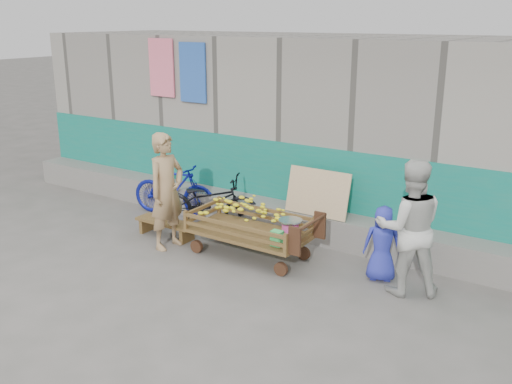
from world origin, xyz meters
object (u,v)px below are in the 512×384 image
Objects in this scene: child at (382,244)px; bicycle_dark at (208,202)px; vendor_man at (167,191)px; woman at (409,228)px; banana_cart at (247,220)px; bench at (166,225)px; bicycle_blue at (174,190)px.

child reaches higher than bicycle_dark.
vendor_man is 3.49m from woman.
child is at bearing -52.82° from woman.
banana_cart is 1.33m from bicycle_dark.
bench is 0.61× the size of bicycle_dark.
bicycle_dark is at bearing -112.49° from bicycle_blue.
bicycle_dark is (-3.07, 0.30, -0.06)m from child.
child reaches higher than bicycle_blue.
bicycle_blue reaches higher than banana_cart.
bicycle_dark is (0.31, 0.68, 0.25)m from bench.
woman is 1.10× the size of bicycle_blue.
vendor_man is at bearing -154.73° from bicycle_blue.
woman is at bearing -77.39° from vendor_man.
woman is (2.28, 0.15, 0.31)m from banana_cart.
vendor_man is at bearing -8.91° from child.
vendor_man reaches higher than woman.
banana_cart is 2.30m from woman.
bicycle_blue is at bearing -27.78° from child.
bench is at bearing -14.78° from child.
bench is at bearing -177.38° from banana_cart.
bicycle_blue is (-0.55, 0.83, 0.27)m from bench.
vendor_man is (0.31, -0.29, 0.68)m from bench.
bench is (-1.49, -0.07, -0.35)m from banana_cart.
bench is 0.61× the size of woman.
bicycle_dark is at bearing 4.33° from vendor_man.
child reaches higher than banana_cart.
banana_cart is at bearing -25.72° from woman.
bicycle_blue is at bearing 56.84° from bicycle_dark.
vendor_man is 1.47m from bicycle_blue.
woman is (3.45, 0.50, -0.01)m from vendor_man.
bench is at bearing -26.14° from woman.
banana_cart is at bearing 2.62° from bench.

